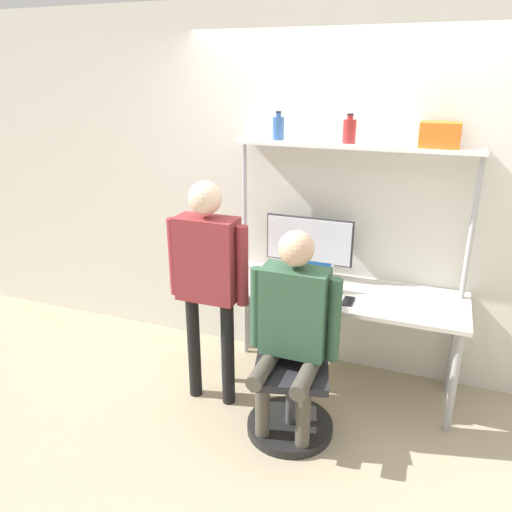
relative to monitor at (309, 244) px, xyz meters
name	(u,v)px	position (x,y,z in m)	size (l,w,h in m)	color
ground_plane	(324,409)	(0.29, -0.51, -1.02)	(12.00, 12.00, 0.00)	tan
wall_back	(355,198)	(0.29, 0.18, 0.33)	(8.00, 0.06, 2.70)	silver
desk	(340,302)	(0.29, -0.17, -0.35)	(1.72, 0.64, 0.76)	beige
shelf_unit	(352,185)	(0.29, 0.01, 0.46)	(1.63, 0.25, 1.76)	white
monitor	(309,244)	(0.00, 0.00, 0.00)	(0.65, 0.22, 0.47)	#333338
laptop	(309,284)	(0.08, -0.27, -0.20)	(0.31, 0.23, 0.23)	#BCBCC1
cell_phone	(348,301)	(0.37, -0.32, -0.26)	(0.07, 0.15, 0.01)	black
office_chair	(291,389)	(0.11, -0.76, -0.74)	(0.56, 0.56, 0.93)	black
person_seated	(292,321)	(0.12, -0.80, -0.22)	(0.57, 0.47, 1.36)	#4C473D
person_standing	(208,268)	(-0.50, -0.66, -0.02)	(0.57, 0.21, 1.58)	black
bottle_blue	(278,128)	(-0.25, 0.01, 0.82)	(0.08, 0.08, 0.20)	#335999
bottle_red	(349,131)	(0.24, 0.01, 0.82)	(0.09, 0.09, 0.19)	maroon
storage_box	(440,135)	(0.81, 0.01, 0.82)	(0.25, 0.18, 0.16)	#D1661E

